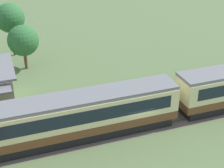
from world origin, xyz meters
The scene contains 5 objects.
ground_plane centered at (0.00, 0.00, 0.00)m, with size 600.00×600.00×0.00m, color #566B42.
passenger_train centered at (-6.64, 0.55, 2.29)m, with size 65.67×2.94×4.12m.
railway_track centered at (-5.63, 0.55, 0.01)m, with size 130.29×3.60×0.04m.
yard_tree_0 centered at (-7.73, 16.67, 3.66)m, with size 3.76×3.76×5.56m.
yard_tree_1 centered at (-8.67, 21.55, 5.16)m, with size 3.84×3.84×7.10m.
Camera 1 is at (-10.84, -23.54, 18.11)m, focal length 55.00 mm.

